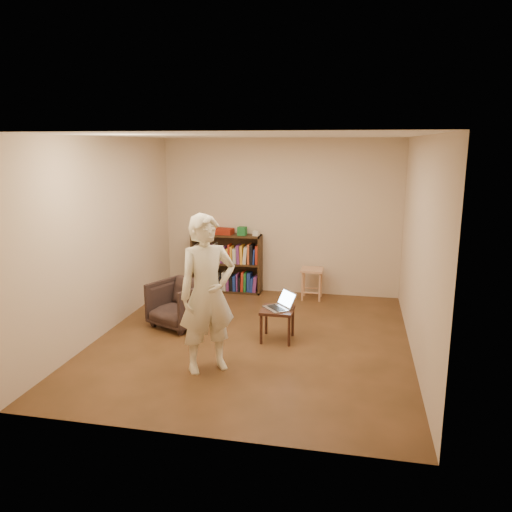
% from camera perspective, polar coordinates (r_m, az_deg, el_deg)
% --- Properties ---
extents(floor, '(4.50, 4.50, 0.00)m').
position_cam_1_polar(floor, '(6.61, -0.42, -9.57)').
color(floor, '#402B14').
rests_on(floor, ground).
extents(ceiling, '(4.50, 4.50, 0.00)m').
position_cam_1_polar(ceiling, '(6.11, -0.46, 13.61)').
color(ceiling, white).
rests_on(ceiling, wall_back).
extents(wall_back, '(4.00, 0.00, 4.00)m').
position_cam_1_polar(wall_back, '(8.41, 2.77, 4.47)').
color(wall_back, beige).
rests_on(wall_back, floor).
extents(wall_left, '(0.00, 4.50, 4.50)m').
position_cam_1_polar(wall_left, '(6.92, -16.87, 2.14)').
color(wall_left, beige).
rests_on(wall_left, floor).
extents(wall_right, '(0.00, 4.50, 4.50)m').
position_cam_1_polar(wall_right, '(6.14, 18.14, 0.76)').
color(wall_right, beige).
rests_on(wall_right, floor).
extents(bookshelf, '(1.20, 0.30, 1.00)m').
position_cam_1_polar(bookshelf, '(8.61, -3.33, -1.19)').
color(bookshelf, black).
rests_on(bookshelf, floor).
extents(box_yellow, '(0.22, 0.18, 0.16)m').
position_cam_1_polar(box_yellow, '(8.57, -5.33, 3.10)').
color(box_yellow, gold).
rests_on(box_yellow, bookshelf).
extents(red_cloth, '(0.32, 0.25, 0.10)m').
position_cam_1_polar(red_cloth, '(8.51, -3.65, 2.84)').
color(red_cloth, maroon).
rests_on(red_cloth, bookshelf).
extents(box_green, '(0.14, 0.14, 0.14)m').
position_cam_1_polar(box_green, '(8.40, -1.60, 2.87)').
color(box_green, '#1B672C').
rests_on(box_green, bookshelf).
extents(box_white, '(0.11, 0.11, 0.08)m').
position_cam_1_polar(box_white, '(8.34, 0.03, 2.59)').
color(box_white, beige).
rests_on(box_white, bookshelf).
extents(stool, '(0.35, 0.35, 0.51)m').
position_cam_1_polar(stool, '(8.21, 6.43, -2.12)').
color(stool, tan).
rests_on(stool, floor).
extents(armchair, '(0.91, 0.92, 0.64)m').
position_cam_1_polar(armchair, '(7.07, -8.76, -5.43)').
color(armchair, '#312421').
rests_on(armchair, floor).
extents(side_table, '(0.41, 0.41, 0.42)m').
position_cam_1_polar(side_table, '(6.50, 2.45, -6.65)').
color(side_table, black).
rests_on(side_table, floor).
extents(laptop, '(0.46, 0.46, 0.22)m').
position_cam_1_polar(laptop, '(6.48, 2.82, -5.55)').
color(laptop, '#ADAEB2').
rests_on(laptop, side_table).
extents(person, '(0.77, 0.72, 1.78)m').
position_cam_1_polar(person, '(5.53, -5.58, -4.35)').
color(person, '#EDE7C3').
rests_on(person, floor).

